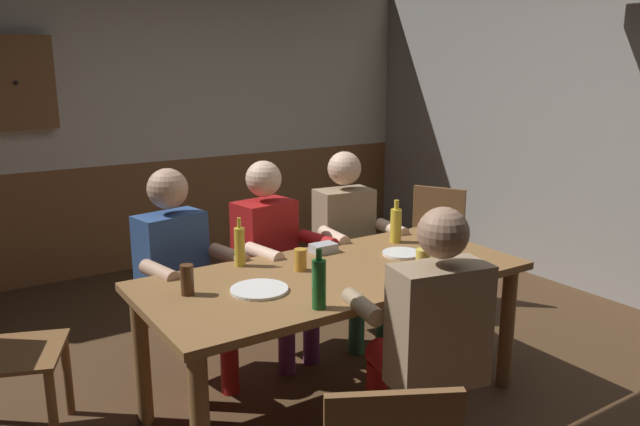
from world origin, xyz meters
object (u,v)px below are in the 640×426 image
(pint_glass_2, at_px, (435,233))
(condiment_caddy, at_px, (323,248))
(pint_glass_0, at_px, (435,229))
(person_1, at_px, (272,251))
(bottle_0, at_px, (396,225))
(bottle_1, at_px, (319,283))
(pint_glass_4, at_px, (300,260))
(person_0, at_px, (180,268))
(pint_glass_3, at_px, (187,280))
(person_3, at_px, (429,329))
(pint_glass_1, at_px, (423,264))
(wall_dart_cabinet, at_px, (15,83))
(plate_0, at_px, (402,253))
(plate_1, at_px, (259,290))
(chair_empty_near_right, at_px, (432,244))
(person_2, at_px, (349,237))
(dining_table, at_px, (335,289))
(bottle_2, at_px, (240,246))

(pint_glass_2, bearing_deg, condiment_caddy, 160.15)
(pint_glass_0, bearing_deg, person_1, 149.82)
(bottle_0, xyz_separation_m, pint_glass_0, (0.25, -0.07, -0.05))
(bottle_1, bearing_deg, pint_glass_4, 67.48)
(person_0, distance_m, pint_glass_3, 0.60)
(person_3, bearing_deg, pint_glass_0, 57.03)
(pint_glass_1, xyz_separation_m, wall_dart_cabinet, (-1.34, 3.07, 0.82))
(pint_glass_3, bearing_deg, plate_0, -3.22)
(person_0, relative_size, bottle_1, 4.57)
(condiment_caddy, relative_size, plate_1, 0.52)
(person_1, height_order, condiment_caddy, person_1)
(chair_empty_near_right, xyz_separation_m, pint_glass_2, (-0.62, -0.66, 0.33))
(person_1, height_order, person_2, person_2)
(plate_0, distance_m, bottle_1, 0.91)
(plate_0, relative_size, pint_glass_1, 1.45)
(person_1, height_order, pint_glass_3, person_1)
(pint_glass_4, bearing_deg, condiment_caddy, 36.03)
(dining_table, bearing_deg, person_3, -88.85)
(chair_empty_near_right, distance_m, bottle_2, 1.83)
(chair_empty_near_right, distance_m, pint_glass_2, 0.97)
(dining_table, xyz_separation_m, person_3, (0.01, -0.68, 0.03))
(person_1, distance_m, bottle_1, 1.11)
(bottle_2, bearing_deg, person_1, 41.57)
(pint_glass_2, bearing_deg, pint_glass_1, -139.01)
(bottle_0, height_order, pint_glass_0, bottle_0)
(pint_glass_1, height_order, pint_glass_2, pint_glass_1)
(dining_table, xyz_separation_m, person_2, (0.58, 0.68, 0.03))
(dining_table, relative_size, condiment_caddy, 14.04)
(person_3, height_order, pint_glass_1, person_3)
(condiment_caddy, xyz_separation_m, plate_0, (0.34, -0.28, -0.02))
(wall_dart_cabinet, bearing_deg, person_1, -63.45)
(person_0, xyz_separation_m, pint_glass_3, (-0.17, -0.56, 0.13))
(person_1, height_order, bottle_2, person_1)
(person_0, bearing_deg, plate_1, 89.14)
(pint_glass_3, bearing_deg, person_0, 72.96)
(plate_1, distance_m, wall_dart_cabinet, 2.99)
(bottle_1, height_order, pint_glass_3, bottle_1)
(bottle_1, distance_m, bottle_2, 0.71)
(person_3, height_order, plate_1, person_3)
(plate_0, relative_size, bottle_2, 0.82)
(person_0, height_order, person_3, person_0)
(bottle_1, bearing_deg, pint_glass_3, 131.60)
(pint_glass_1, distance_m, wall_dart_cabinet, 3.45)
(pint_glass_4, bearing_deg, bottle_1, -112.52)
(person_0, distance_m, pint_glass_4, 0.72)
(plate_0, relative_size, pint_glass_4, 1.87)
(chair_empty_near_right, bearing_deg, pint_glass_3, 78.41)
(pint_glass_2, relative_size, wall_dart_cabinet, 0.20)
(person_2, relative_size, plate_0, 5.73)
(plate_0, bearing_deg, pint_glass_3, 176.78)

